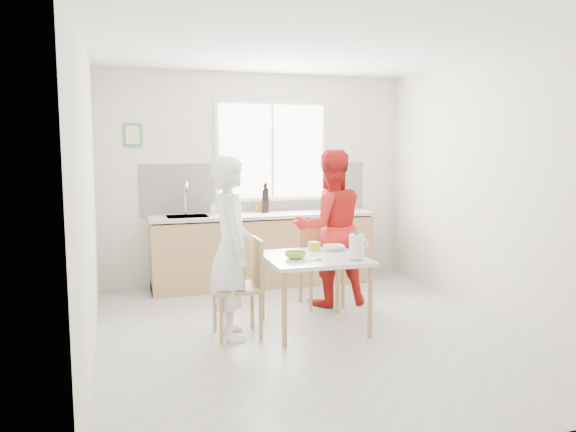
{
  "coord_description": "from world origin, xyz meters",
  "views": [
    {
      "loc": [
        -1.79,
        -4.88,
        1.75
      ],
      "look_at": [
        -0.21,
        0.2,
        1.1
      ],
      "focal_mm": 35.0,
      "sensor_mm": 36.0,
      "label": 1
    }
  ],
  "objects_px": {
    "wine_bottle_a": "(266,200)",
    "wine_bottle_b": "(264,201)",
    "bowl_white": "(334,248)",
    "dining_table": "(314,264)",
    "person_red": "(330,228)",
    "chair_far": "(319,259)",
    "person_white": "(231,248)",
    "bowl_green": "(295,255)",
    "milk_jug": "(357,246)",
    "chair_left": "(244,282)"
  },
  "relations": [
    {
      "from": "wine_bottle_a",
      "to": "wine_bottle_b",
      "type": "distance_m",
      "value": 0.03
    },
    {
      "from": "bowl_white",
      "to": "wine_bottle_b",
      "type": "xyz_separation_m",
      "value": [
        -0.28,
        1.67,
        0.33
      ]
    },
    {
      "from": "dining_table",
      "to": "person_red",
      "type": "xyz_separation_m",
      "value": [
        0.47,
        0.78,
        0.22
      ]
    },
    {
      "from": "chair_far",
      "to": "bowl_white",
      "type": "distance_m",
      "value": 0.62
    },
    {
      "from": "person_white",
      "to": "bowl_green",
      "type": "bearing_deg",
      "value": -94.76
    },
    {
      "from": "milk_jug",
      "to": "wine_bottle_a",
      "type": "bearing_deg",
      "value": 97.96
    },
    {
      "from": "wine_bottle_a",
      "to": "wine_bottle_b",
      "type": "bearing_deg",
      "value": -170.49
    },
    {
      "from": "person_white",
      "to": "bowl_white",
      "type": "distance_m",
      "value": 1.13
    },
    {
      "from": "person_red",
      "to": "chair_far",
      "type": "bearing_deg",
      "value": -15.52
    },
    {
      "from": "person_white",
      "to": "milk_jug",
      "type": "relative_size",
      "value": 6.87
    },
    {
      "from": "bowl_green",
      "to": "wine_bottle_b",
      "type": "xyz_separation_m",
      "value": [
        0.22,
        1.96,
        0.32
      ]
    },
    {
      "from": "wine_bottle_b",
      "to": "person_white",
      "type": "bearing_deg",
      "value": -113.35
    },
    {
      "from": "dining_table",
      "to": "wine_bottle_b",
      "type": "relative_size",
      "value": 3.15
    },
    {
      "from": "dining_table",
      "to": "bowl_green",
      "type": "relative_size",
      "value": 4.6
    },
    {
      "from": "chair_far",
      "to": "person_white",
      "type": "bearing_deg",
      "value": -144.49
    },
    {
      "from": "bowl_white",
      "to": "wine_bottle_b",
      "type": "distance_m",
      "value": 1.73
    },
    {
      "from": "chair_far",
      "to": "wine_bottle_b",
      "type": "relative_size",
      "value": 3.11
    },
    {
      "from": "milk_jug",
      "to": "wine_bottle_a",
      "type": "relative_size",
      "value": 0.76
    },
    {
      "from": "chair_left",
      "to": "bowl_white",
      "type": "distance_m",
      "value": 1.04
    },
    {
      "from": "milk_jug",
      "to": "chair_far",
      "type": "bearing_deg",
      "value": 88.63
    },
    {
      "from": "chair_far",
      "to": "person_white",
      "type": "distance_m",
      "value": 1.45
    },
    {
      "from": "dining_table",
      "to": "wine_bottle_a",
      "type": "relative_size",
      "value": 2.95
    },
    {
      "from": "bowl_green",
      "to": "wine_bottle_a",
      "type": "relative_size",
      "value": 0.64
    },
    {
      "from": "bowl_green",
      "to": "milk_jug",
      "type": "bearing_deg",
      "value": -24.62
    },
    {
      "from": "chair_left",
      "to": "bowl_white",
      "type": "relative_size",
      "value": 4.34
    },
    {
      "from": "chair_left",
      "to": "milk_jug",
      "type": "height_order",
      "value": "milk_jug"
    },
    {
      "from": "bowl_white",
      "to": "wine_bottle_b",
      "type": "bearing_deg",
      "value": 99.57
    },
    {
      "from": "person_white",
      "to": "person_red",
      "type": "height_order",
      "value": "person_red"
    },
    {
      "from": "person_red",
      "to": "bowl_green",
      "type": "relative_size",
      "value": 8.42
    },
    {
      "from": "dining_table",
      "to": "chair_left",
      "type": "xyz_separation_m",
      "value": [
        -0.68,
        0.01,
        -0.13
      ]
    },
    {
      "from": "milk_jug",
      "to": "person_red",
      "type": "bearing_deg",
      "value": 82.7
    },
    {
      "from": "wine_bottle_a",
      "to": "wine_bottle_b",
      "type": "relative_size",
      "value": 1.07
    },
    {
      "from": "dining_table",
      "to": "bowl_white",
      "type": "relative_size",
      "value": 4.45
    },
    {
      "from": "chair_far",
      "to": "bowl_green",
      "type": "xyz_separation_m",
      "value": [
        -0.56,
        -0.86,
        0.23
      ]
    },
    {
      "from": "chair_left",
      "to": "bowl_white",
      "type": "xyz_separation_m",
      "value": [
        0.98,
        0.23,
        0.23
      ]
    },
    {
      "from": "person_white",
      "to": "wine_bottle_a",
      "type": "height_order",
      "value": "person_white"
    },
    {
      "from": "person_white",
      "to": "dining_table",
      "type": "bearing_deg",
      "value": -90.0
    },
    {
      "from": "wine_bottle_a",
      "to": "bowl_white",
      "type": "bearing_deg",
      "value": -81.27
    },
    {
      "from": "person_red",
      "to": "wine_bottle_b",
      "type": "relative_size",
      "value": 5.76
    },
    {
      "from": "person_red",
      "to": "wine_bottle_b",
      "type": "bearing_deg",
      "value": -67.39
    },
    {
      "from": "person_white",
      "to": "milk_jug",
      "type": "xyz_separation_m",
      "value": [
        1.12,
        -0.3,
        0.01
      ]
    },
    {
      "from": "chair_left",
      "to": "wine_bottle_a",
      "type": "bearing_deg",
      "value": 160.08
    },
    {
      "from": "dining_table",
      "to": "milk_jug",
      "type": "height_order",
      "value": "milk_jug"
    },
    {
      "from": "bowl_green",
      "to": "wine_bottle_b",
      "type": "bearing_deg",
      "value": 83.52
    },
    {
      "from": "chair_far",
      "to": "bowl_white",
      "type": "xyz_separation_m",
      "value": [
        -0.06,
        -0.57,
        0.23
      ]
    },
    {
      "from": "wine_bottle_b",
      "to": "chair_far",
      "type": "bearing_deg",
      "value": -72.8
    },
    {
      "from": "chair_far",
      "to": "person_red",
      "type": "xyz_separation_m",
      "value": [
        0.11,
        -0.03,
        0.35
      ]
    },
    {
      "from": "milk_jug",
      "to": "wine_bottle_a",
      "type": "xyz_separation_m",
      "value": [
        -0.27,
        2.21,
        0.23
      ]
    },
    {
      "from": "dining_table",
      "to": "wine_bottle_b",
      "type": "xyz_separation_m",
      "value": [
        0.02,
        1.92,
        0.43
      ]
    },
    {
      "from": "bowl_green",
      "to": "chair_left",
      "type": "bearing_deg",
      "value": 173.14
    }
  ]
}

